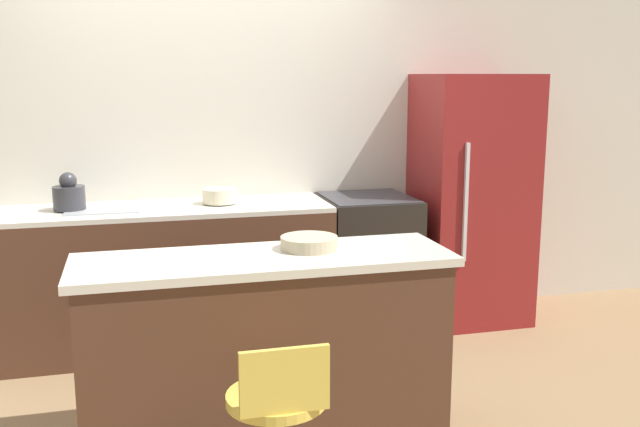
{
  "coord_description": "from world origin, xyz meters",
  "views": [
    {
      "loc": [
        -0.49,
        -4.22,
        1.74
      ],
      "look_at": [
        0.53,
        -0.36,
        0.97
      ],
      "focal_mm": 40.0,
      "sensor_mm": 36.0,
      "label": 1
    }
  ],
  "objects_px": {
    "refrigerator": "(471,200)",
    "mixing_bowl": "(220,196)",
    "oven_range": "(367,263)",
    "kettle": "(69,195)"
  },
  "relations": [
    {
      "from": "kettle",
      "to": "mixing_bowl",
      "type": "xyz_separation_m",
      "value": [
        0.92,
        -0.0,
        -0.05
      ]
    },
    {
      "from": "refrigerator",
      "to": "mixing_bowl",
      "type": "relative_size",
      "value": 7.96
    },
    {
      "from": "mixing_bowl",
      "to": "kettle",
      "type": "bearing_deg",
      "value": 180.0
    },
    {
      "from": "kettle",
      "to": "mixing_bowl",
      "type": "bearing_deg",
      "value": -0.0
    },
    {
      "from": "mixing_bowl",
      "to": "refrigerator",
      "type": "bearing_deg",
      "value": -0.69
    },
    {
      "from": "oven_range",
      "to": "mixing_bowl",
      "type": "relative_size",
      "value": 4.23
    },
    {
      "from": "kettle",
      "to": "oven_range",
      "type": "bearing_deg",
      "value": -0.64
    },
    {
      "from": "oven_range",
      "to": "mixing_bowl",
      "type": "distance_m",
      "value": 1.13
    },
    {
      "from": "refrigerator",
      "to": "mixing_bowl",
      "type": "xyz_separation_m",
      "value": [
        -1.78,
        0.02,
        0.1
      ]
    },
    {
      "from": "oven_range",
      "to": "refrigerator",
      "type": "relative_size",
      "value": 0.53
    }
  ]
}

